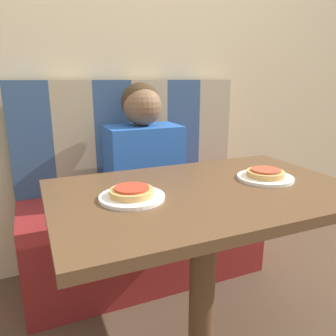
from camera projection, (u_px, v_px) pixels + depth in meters
name	position (u px, v px, depth m)	size (l,w,h in m)	color
wall_back	(124.00, 45.00, 1.87)	(7.00, 0.05, 2.60)	#C6B28E
booth_seat	(145.00, 235.00, 1.88)	(1.31, 0.50, 0.49)	maroon
booth_backrest	(131.00, 134.00, 1.92)	(1.31, 0.07, 0.62)	navy
dining_table	(204.00, 214.00, 1.19)	(1.07, 0.69, 0.74)	brown
person	(143.00, 144.00, 1.74)	(0.39, 0.25, 0.61)	#2356B2
plate_left	(132.00, 197.00, 1.06)	(0.21, 0.21, 0.01)	white
plate_right	(265.00, 178.00, 1.27)	(0.21, 0.21, 0.01)	white
pizza_left	(132.00, 192.00, 1.05)	(0.14, 0.14, 0.03)	tan
pizza_right	(266.00, 173.00, 1.26)	(0.14, 0.14, 0.03)	tan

